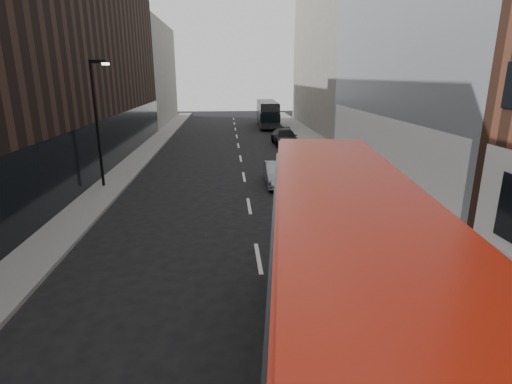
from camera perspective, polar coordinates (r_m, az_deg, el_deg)
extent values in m
cube|color=slate|center=(31.90, 11.49, 4.68)|extent=(3.00, 80.00, 0.15)
cube|color=slate|center=(31.52, -16.88, 4.16)|extent=(2.00, 80.00, 0.15)
cube|color=#A4ABAF|center=(29.18, 23.15, 22.33)|extent=(5.00, 22.00, 20.00)
cube|color=silver|center=(28.36, 17.06, 6.62)|extent=(0.35, 21.00, 3.80)
cube|color=slate|center=(50.74, 10.75, 19.07)|extent=(5.00, 24.00, 18.00)
cube|color=black|center=(36.63, -21.67, 16.27)|extent=(5.00, 24.00, 14.00)
cube|color=slate|center=(58.05, -15.14, 15.95)|extent=(5.00, 20.00, 13.00)
cylinder|color=black|center=(24.36, -21.75, 8.86)|extent=(0.16, 0.16, 7.00)
cube|color=black|center=(24.10, -21.69, 16.93)|extent=(0.90, 0.15, 0.18)
cube|color=#FFF2CC|center=(23.99, -20.70, 16.75)|extent=(0.35, 0.22, 0.12)
cube|color=#A91B0A|center=(7.84, 12.19, -14.16)|extent=(3.97, 11.28, 4.01)
cube|color=black|center=(8.18, 11.90, -18.11)|extent=(4.09, 11.34, 1.10)
cube|color=black|center=(7.36, 12.68, -7.07)|extent=(4.09, 11.34, 1.10)
cube|color=black|center=(13.06, 8.60, -3.69)|extent=(2.12, 0.37, 1.40)
cube|color=#A91B0A|center=(7.04, 13.17, 0.31)|extent=(3.81, 10.82, 0.12)
cylinder|color=black|center=(11.76, 3.61, -13.46)|extent=(0.43, 1.03, 1.00)
cylinder|color=black|center=(11.98, 14.54, -13.39)|extent=(0.43, 1.03, 1.00)
cube|color=black|center=(51.50, 1.63, 11.21)|extent=(2.53, 9.90, 2.77)
cube|color=black|center=(51.52, 1.63, 11.01)|extent=(2.65, 9.95, 0.98)
cube|color=black|center=(46.59, 2.07, 10.61)|extent=(1.90, 0.14, 1.25)
cube|color=black|center=(56.42, 1.27, 11.61)|extent=(1.90, 0.14, 1.25)
cube|color=black|center=(51.39, 1.65, 12.78)|extent=(2.43, 9.50, 0.12)
cylinder|color=black|center=(54.70, 0.36, 10.15)|extent=(0.29, 0.90, 0.89)
cylinder|color=black|center=(54.82, 2.41, 10.15)|extent=(0.29, 0.90, 0.89)
cylinder|color=black|center=(48.45, 0.73, 9.35)|extent=(0.29, 0.90, 0.89)
cylinder|color=black|center=(48.60, 3.04, 9.35)|extent=(0.29, 0.90, 0.89)
imported|color=black|center=(22.78, 8.17, 1.60)|extent=(1.79, 3.70, 1.22)
imported|color=gray|center=(23.96, 3.07, 2.63)|extent=(1.47, 4.08, 1.34)
imported|color=black|center=(37.77, 4.15, 7.78)|extent=(2.31, 5.25, 1.50)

